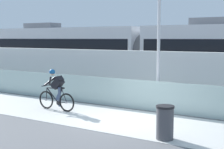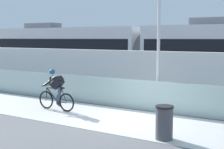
# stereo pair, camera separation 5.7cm
# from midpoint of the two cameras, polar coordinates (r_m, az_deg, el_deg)

# --- Properties ---
(ground_plane) EXTENTS (200.00, 200.00, 0.00)m
(ground_plane) POSITION_cam_midpoint_polar(r_m,az_deg,el_deg) (11.24, 2.09, -8.08)
(ground_plane) COLOR slate
(bike_path_deck) EXTENTS (32.00, 3.20, 0.01)m
(bike_path_deck) POSITION_cam_midpoint_polar(r_m,az_deg,el_deg) (11.24, 2.09, -8.05)
(bike_path_deck) COLOR silver
(bike_path_deck) RESTS_ON ground
(glass_parapet) EXTENTS (32.00, 0.05, 1.17)m
(glass_parapet) POSITION_cam_midpoint_polar(r_m,az_deg,el_deg) (12.73, 6.20, -3.69)
(glass_parapet) COLOR #ADC6C1
(glass_parapet) RESTS_ON ground
(concrete_barrier_wall) EXTENTS (32.00, 0.36, 2.25)m
(concrete_barrier_wall) POSITION_cam_midpoint_polar(r_m,az_deg,el_deg) (14.28, 9.32, -0.46)
(concrete_barrier_wall) COLOR silver
(concrete_barrier_wall) RESTS_ON ground
(tram_rail_near) EXTENTS (32.00, 0.08, 0.01)m
(tram_rail_near) POSITION_cam_midpoint_polar(r_m,az_deg,el_deg) (16.75, 12.46, -3.39)
(tram_rail_near) COLOR #595654
(tram_rail_near) RESTS_ON ground
(tram_rail_far) EXTENTS (32.00, 0.08, 0.01)m
(tram_rail_far) POSITION_cam_midpoint_polar(r_m,az_deg,el_deg) (18.09, 13.95, -2.71)
(tram_rail_far) COLOR #595654
(tram_rail_far) RESTS_ON ground
(tram) EXTENTS (22.56, 2.54, 3.81)m
(tram) POSITION_cam_midpoint_polar(r_m,az_deg,el_deg) (18.15, 5.83, 3.48)
(tram) COLOR silver
(tram) RESTS_ON ground
(cyclist_on_bike) EXTENTS (1.77, 0.58, 1.61)m
(cyclist_on_bike) POSITION_cam_midpoint_polar(r_m,az_deg,el_deg) (12.83, -9.91, -2.79)
(cyclist_on_bike) COLOR black
(cyclist_on_bike) RESTS_ON ground
(lamp_post_antenna) EXTENTS (0.28, 0.28, 5.20)m
(lamp_post_antenna) POSITION_cam_midpoint_polar(r_m,az_deg,el_deg) (12.70, 8.12, 8.52)
(lamp_post_antenna) COLOR gray
(lamp_post_antenna) RESTS_ON ground
(trash_bin) EXTENTS (0.51, 0.51, 0.96)m
(trash_bin) POSITION_cam_midpoint_polar(r_m,az_deg,el_deg) (9.20, 9.11, -8.34)
(trash_bin) COLOR #47474C
(trash_bin) RESTS_ON ground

